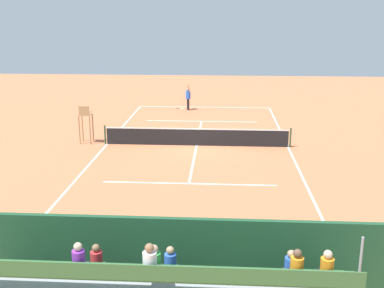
{
  "coord_description": "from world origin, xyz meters",
  "views": [
    {
      "loc": [
        -1.35,
        25.23,
        7.12
      ],
      "look_at": [
        0.0,
        4.0,
        1.2
      ],
      "focal_mm": 44.55,
      "sensor_mm": 36.0,
      "label": 1
    }
  ],
  "objects": [
    {
      "name": "bleacher_stand",
      "position": [
        -0.11,
        15.33,
        0.94
      ],
      "size": [
        9.06,
        2.4,
        2.48
      ],
      "color": "#9EA0A5",
      "rests_on": "ground"
    },
    {
      "name": "tennis_ball_far",
      "position": [
        1.8,
        -9.13,
        0.03
      ],
      "size": [
        0.07,
        0.07,
        0.07
      ],
      "primitive_type": "sphere",
      "color": "#CCDB33",
      "rests_on": "ground"
    },
    {
      "name": "tennis_racket",
      "position": [
        1.72,
        -10.2,
        0.01
      ],
      "size": [
        0.57,
        0.31,
        0.03
      ],
      "color": "black",
      "rests_on": "ground"
    },
    {
      "name": "courtside_bench",
      "position": [
        -2.66,
        13.27,
        0.56
      ],
      "size": [
        1.8,
        0.4,
        0.93
      ],
      "color": "#234C2D",
      "rests_on": "ground"
    },
    {
      "name": "tennis_net",
      "position": [
        0.0,
        0.0,
        0.5
      ],
      "size": [
        10.3,
        0.1,
        1.07
      ],
      "color": "black",
      "rests_on": "ground"
    },
    {
      "name": "tennis_ball_near",
      "position": [
        3.25,
        -5.87,
        0.03
      ],
      "size": [
        0.07,
        0.07,
        0.07
      ],
      "primitive_type": "sphere",
      "color": "#CCDB33",
      "rests_on": "ground"
    },
    {
      "name": "tennis_player",
      "position": [
        1.17,
        -9.84,
        1.02
      ],
      "size": [
        0.45,
        0.56,
        1.93
      ],
      "color": "black",
      "rests_on": "ground"
    },
    {
      "name": "court_line_markings",
      "position": [
        0.0,
        -0.04,
        0.0
      ],
      "size": [
        10.1,
        22.2,
        0.01
      ],
      "color": "white",
      "rests_on": "ground"
    },
    {
      "name": "backdrop_wall",
      "position": [
        0.0,
        14.0,
        1.0
      ],
      "size": [
        18.0,
        0.16,
        2.0
      ],
      "primitive_type": "cube",
      "color": "#1E4C2D",
      "rests_on": "ground"
    },
    {
      "name": "ground_plane",
      "position": [
        0.0,
        0.0,
        0.0
      ],
      "size": [
        60.0,
        60.0,
        0.0
      ],
      "primitive_type": "plane",
      "color": "#CC7047"
    },
    {
      "name": "equipment_bag",
      "position": [
        -1.01,
        13.4,
        0.18
      ],
      "size": [
        0.9,
        0.36,
        0.36
      ],
      "primitive_type": "cube",
      "color": "#B22D2D",
      "rests_on": "ground"
    },
    {
      "name": "umpire_chair",
      "position": [
        6.2,
        -0.14,
        1.31
      ],
      "size": [
        0.67,
        0.67,
        2.14
      ],
      "color": "#A88456",
      "rests_on": "ground"
    }
  ]
}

